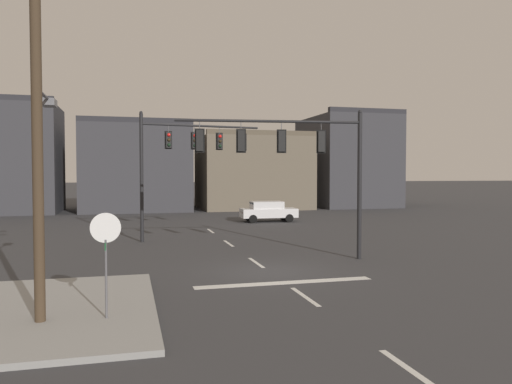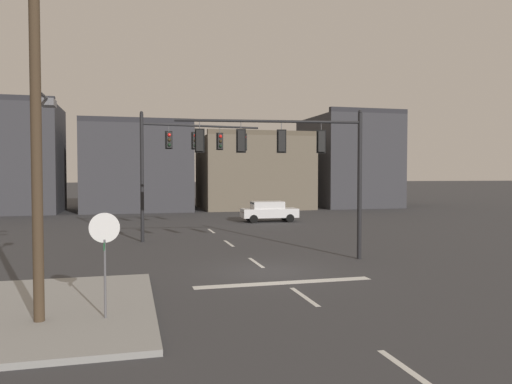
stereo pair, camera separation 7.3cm
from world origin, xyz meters
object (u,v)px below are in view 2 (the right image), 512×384
at_px(signal_mast_far_side, 184,152).
at_px(utility_pole, 37,112).
at_px(stop_sign, 105,240).
at_px(signal_mast_near_side, 296,153).
at_px(car_lot_nearside, 269,211).

xyz_separation_m(signal_mast_far_side, utility_pole, (-5.22, -15.18, 0.28)).
bearing_deg(stop_sign, signal_mast_near_side, 44.27).
xyz_separation_m(stop_sign, utility_pole, (-1.58, 0.25, 3.20)).
bearing_deg(stop_sign, utility_pole, 171.05).
distance_m(signal_mast_far_side, stop_sign, 16.12).
xyz_separation_m(stop_sign, car_lot_nearside, (11.27, 24.43, -1.29)).
relative_size(stop_sign, utility_pole, 0.28).
bearing_deg(signal_mast_near_side, signal_mast_far_side, 116.98).
height_order(signal_mast_near_side, stop_sign, signal_mast_near_side).
xyz_separation_m(signal_mast_near_side, utility_pole, (-9.26, -7.24, 0.64)).
distance_m(signal_mast_near_side, signal_mast_far_side, 8.92).
xyz_separation_m(signal_mast_near_side, signal_mast_far_side, (-4.04, 7.94, 0.35)).
bearing_deg(signal_mast_far_side, stop_sign, -103.27).
bearing_deg(utility_pole, stop_sign, -8.95).
bearing_deg(signal_mast_far_side, utility_pole, -108.98).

